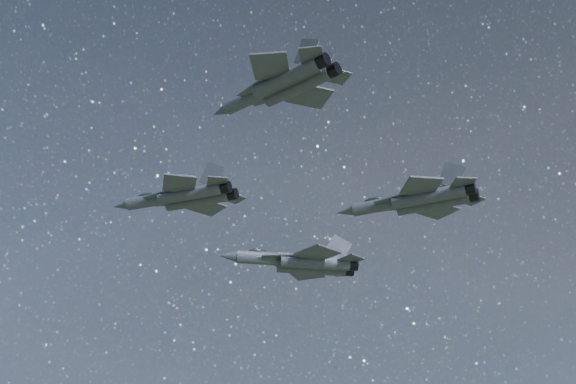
# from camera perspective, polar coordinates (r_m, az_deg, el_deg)

# --- Properties ---
(jet_lead) EXTENTS (17.13, 12.03, 4.32)m
(jet_lead) POSITION_cam_1_polar(r_m,az_deg,el_deg) (81.32, -8.79, -0.38)
(jet_lead) COLOR #343842
(jet_left) EXTENTS (19.87, 13.01, 5.12)m
(jet_left) POSITION_cam_1_polar(r_m,az_deg,el_deg) (93.95, 1.17, -5.98)
(jet_left) COLOR #343842
(jet_right) EXTENTS (15.40, 10.14, 3.95)m
(jet_right) POSITION_cam_1_polar(r_m,az_deg,el_deg) (64.98, -0.53, 9.05)
(jet_right) COLOR #343842
(jet_slot) EXTENTS (17.31, 11.96, 4.35)m
(jet_slot) POSITION_cam_1_polar(r_m,az_deg,el_deg) (77.34, 11.00, -0.65)
(jet_slot) COLOR #343842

